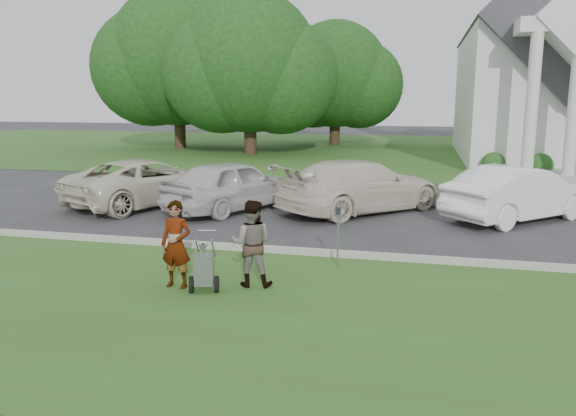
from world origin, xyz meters
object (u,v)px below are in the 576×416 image
(tree_far, at_px, (177,63))
(tree_back, at_px, (335,79))
(church, at_px, (552,51))
(person_left, at_px, (176,245))
(car_c, at_px, (360,186))
(striping_cart, at_px, (204,270))
(car_d, at_px, (519,193))
(car_a, at_px, (147,182))
(person_right, at_px, (251,244))
(car_b, at_px, (233,185))
(tree_left, at_px, (249,69))
(parking_meter_near, at_px, (338,229))

(tree_far, xyz_separation_m, tree_back, (10.00, 5.00, -0.97))
(church, distance_m, person_left, 27.96)
(person_left, bearing_deg, car_c, 76.43)
(striping_cart, relative_size, car_d, 0.23)
(car_a, bearing_deg, person_right, 153.01)
(car_b, bearing_deg, person_left, 127.88)
(tree_back, height_order, person_left, tree_back)
(tree_left, relative_size, car_b, 2.29)
(church, distance_m, car_a, 24.12)
(tree_back, bearing_deg, car_c, -79.38)
(car_d, bearing_deg, car_b, 49.62)
(person_left, distance_m, car_a, 8.52)
(tree_back, bearing_deg, tree_far, -153.44)
(tree_far, distance_m, car_d, 27.71)
(car_b, bearing_deg, striping_cart, 132.01)
(tree_far, bearing_deg, church, -4.66)
(car_a, height_order, car_d, car_d)
(tree_left, distance_m, parking_meter_near, 24.18)
(church, bearing_deg, person_left, -113.45)
(church, distance_m, person_right, 27.12)
(person_right, bearing_deg, car_c, -107.79)
(tree_left, distance_m, car_d, 21.49)
(tree_far, relative_size, person_left, 7.27)
(tree_left, height_order, parking_meter_near, tree_left)
(church, height_order, striping_cart, church)
(tree_back, bearing_deg, striping_cart, -85.30)
(car_d, bearing_deg, car_a, 47.69)
(tree_far, bearing_deg, car_c, -52.97)
(tree_left, xyz_separation_m, striping_cart, (6.65, -24.23, -4.70))
(car_a, bearing_deg, tree_far, -45.04)
(striping_cart, height_order, car_c, car_c)
(car_b, relative_size, car_d, 0.99)
(tree_far, relative_size, person_right, 7.28)
(church, xyz_separation_m, parking_meter_near, (-8.28, -23.26, -5.13))
(tree_far, xyz_separation_m, person_right, (13.38, -26.69, -4.89))
(car_b, relative_size, car_c, 0.85)
(church, bearing_deg, tree_back, 152.15)
(striping_cart, xyz_separation_m, car_c, (1.91, 7.93, 0.39))
(person_right, bearing_deg, person_left, 8.38)
(person_left, relative_size, car_b, 0.35)
(tree_back, xyz_separation_m, person_right, (3.37, -31.69, -3.93))
(church, relative_size, person_right, 15.08)
(striping_cart, bearing_deg, car_d, 33.43)
(person_left, distance_m, person_right, 1.36)
(tree_left, bearing_deg, car_a, -84.19)
(car_c, height_order, car_d, car_c)
(striping_cart, distance_m, person_right, 0.98)
(car_c, bearing_deg, tree_far, -10.00)
(car_a, bearing_deg, tree_left, -60.52)
(parking_meter_near, relative_size, car_b, 0.28)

